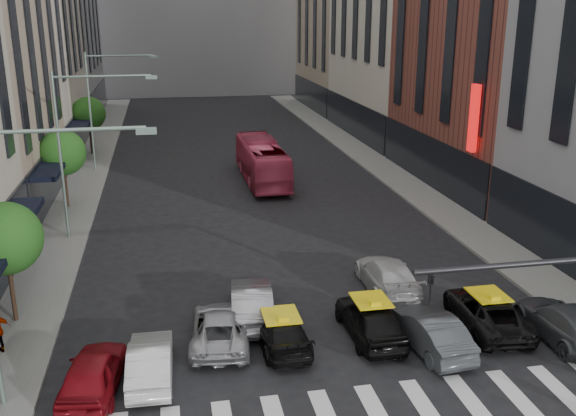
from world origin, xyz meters
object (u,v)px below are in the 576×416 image
taxi_left (281,331)px  bus (262,161)px  streetlamp_mid (77,133)px  taxi_center (370,319)px  streetlamp_far (102,95)px  car_red (93,373)px  car_white_front (150,361)px  streetlamp_near (13,231)px

taxi_left → bus: size_ratio=0.40×
streetlamp_mid → taxi_center: bearing=-49.1°
streetlamp_far → bus: streetlamp_far is taller
streetlamp_mid → bus: bearing=42.2°
car_red → bus: bearing=-102.7°
taxi_left → streetlamp_far: bearing=-76.4°
car_red → car_white_front: size_ratio=1.03×
streetlamp_near → bus: size_ratio=0.83×
streetlamp_near → streetlamp_mid: 16.00m
car_white_front → bus: (7.81, 25.58, 0.83)m
streetlamp_mid → taxi_left: bearing=-58.6°
streetlamp_mid → car_white_front: streetlamp_mid is taller
streetlamp_near → taxi_left: bearing=14.4°
streetlamp_near → bus: (11.46, 26.41, -4.39)m
car_red → car_white_front: (1.84, 0.51, -0.05)m
streetlamp_near → streetlamp_far: bearing=90.0°
streetlamp_mid → streetlamp_far: bearing=90.0°
streetlamp_far → taxi_center: (11.94, -29.80, -5.13)m
streetlamp_near → taxi_left: size_ratio=2.07×
streetlamp_mid → streetlamp_far: size_ratio=1.00×
car_white_front → car_red: bearing=17.0°
taxi_left → taxi_center: (3.51, 0.03, 0.14)m
taxi_center → bus: bus is taller
streetlamp_far → bus: 13.49m
streetlamp_near → streetlamp_far: same height
car_red → bus: bus is taller
streetlamp_far → car_white_front: bearing=-83.3°
car_red → streetlamp_far: bearing=-79.1°
car_white_front → bus: 26.76m
taxi_left → bus: 24.44m
streetlamp_near → streetlamp_mid: (0.00, 16.00, 0.00)m
taxi_left → streetlamp_mid: bearing=-60.8°
streetlamp_far → car_white_front: 31.82m
streetlamp_mid → car_white_front: bearing=-76.5°
bus → streetlamp_mid: bearing=41.9°
streetlamp_near → car_red: (1.81, 0.32, -5.17)m
streetlamp_near → car_white_front: 6.42m
streetlamp_mid → taxi_left: 17.04m
car_white_front → taxi_left: bearing=-162.8°
streetlamp_far → taxi_center: size_ratio=1.99×
taxi_left → taxi_center: 3.51m
bus → streetlamp_near: bearing=66.2°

